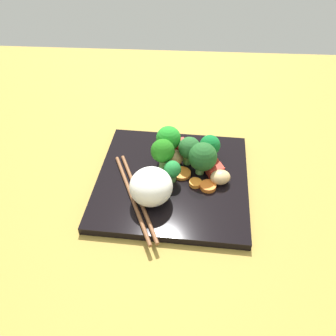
{
  "coord_description": "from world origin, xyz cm",
  "views": [
    {
      "loc": [
        2.2,
        -45.48,
        43.98
      ],
      "look_at": [
        -0.78,
        0.17,
        3.33
      ],
      "focal_mm": 38.71,
      "sensor_mm": 36.0,
      "label": 1
    }
  ],
  "objects": [
    {
      "name": "chicken_piece_1",
      "position": [
        8.08,
        -0.65,
        2.5
      ],
      "size": [
        4.09,
        3.72,
        2.34
      ],
      "primitive_type": "ellipsoid",
      "rotation": [
        0.0,
        0.0,
        0.28
      ],
      "color": "tan",
      "rests_on": "square_plate"
    },
    {
      "name": "broccoli_floret_4",
      "position": [
        -1.79,
        1.95,
        5.3
      ],
      "size": [
        4.07,
        4.07,
        6.35
      ],
      "color": "#71B24D",
      "rests_on": "square_plate"
    },
    {
      "name": "pepper_chunk_1",
      "position": [
        0.69,
        7.06,
        2.45
      ],
      "size": [
        3.41,
        3.47,
        2.25
      ],
      "primitive_type": "cube",
      "rotation": [
        0.0,
        0.0,
        3.44
      ],
      "color": "red",
      "rests_on": "square_plate"
    },
    {
      "name": "broccoli_floret_2",
      "position": [
        6.29,
        5.04,
        4.57
      ],
      "size": [
        3.69,
        3.69,
        5.32
      ],
      "color": "#5D9B4B",
      "rests_on": "square_plate"
    },
    {
      "name": "chicken_piece_0",
      "position": [
        0.13,
        3.85,
        2.64
      ],
      "size": [
        4.57,
        4.66,
        2.61
      ],
      "primitive_type": "ellipsoid",
      "rotation": [
        0.0,
        0.0,
        5.24
      ],
      "color": "tan",
      "rests_on": "square_plate"
    },
    {
      "name": "broccoli_floret_5",
      "position": [
        -0.24,
        -0.75,
        3.74
      ],
      "size": [
        2.93,
        2.93,
        4.14
      ],
      "color": "#5C9745",
      "rests_on": "square_plate"
    },
    {
      "name": "chopstick_pair",
      "position": [
        -5.84,
        -5.08,
        1.64
      ],
      "size": [
        9.57,
        19.58,
        0.61
      ],
      "rotation": [
        0.0,
        0.0,
        5.11
      ],
      "color": "brown",
      "rests_on": "square_plate"
    },
    {
      "name": "broccoli_floret_0",
      "position": [
        4.99,
        1.79,
        4.69
      ],
      "size": [
        4.94,
        4.94,
        5.99
      ],
      "color": "#6DA955",
      "rests_on": "square_plate"
    },
    {
      "name": "square_plate",
      "position": [
        0.0,
        0.0,
        0.67
      ],
      "size": [
        26.98,
        26.98,
        1.33
      ],
      "primitive_type": "cube",
      "rotation": [
        0.0,
        0.0,
        -0.05
      ],
      "color": "black",
      "rests_on": "ground_plane"
    },
    {
      "name": "ground_plane",
      "position": [
        0.0,
        0.0,
        -1.0
      ],
      "size": [
        110.0,
        110.0,
        2.0
      ],
      "primitive_type": "cube",
      "color": "olive"
    },
    {
      "name": "rice_mound",
      "position": [
        -3.09,
        -5.29,
        4.16
      ],
      "size": [
        7.63,
        7.86,
        5.66
      ],
      "primitive_type": "ellipsoid",
      "rotation": [
        0.0,
        0.0,
        4.59
      ],
      "color": "white",
      "rests_on": "square_plate"
    },
    {
      "name": "carrot_slice_1",
      "position": [
        1.57,
        0.86,
        1.6
      ],
      "size": [
        4.35,
        4.35,
        0.54
      ],
      "primitive_type": "cylinder",
      "rotation": [
        0.0,
        0.0,
        4.14
      ],
      "color": "orange",
      "rests_on": "square_plate"
    },
    {
      "name": "pepper_chunk_0",
      "position": [
        7.08,
        1.83,
        2.18
      ],
      "size": [
        3.67,
        3.69,
        1.71
      ],
      "primitive_type": "cube",
      "rotation": [
        0.0,
        0.0,
        0.43
      ],
      "color": "red",
      "rests_on": "square_plate"
    },
    {
      "name": "carrot_slice_3",
      "position": [
        6.06,
        -2.13,
        1.71
      ],
      "size": [
        3.81,
        3.81,
        0.75
      ],
      "primitive_type": "cylinder",
      "rotation": [
        0.0,
        0.0,
        5.47
      ],
      "color": "orange",
      "rests_on": "square_plate"
    },
    {
      "name": "carrot_slice_0",
      "position": [
        3.18,
        7.32,
        1.73
      ],
      "size": [
        3.14,
        3.14,
        0.79
      ],
      "primitive_type": "cylinder",
      "rotation": [
        0.0,
        0.0,
        0.28
      ],
      "color": "#F59737",
      "rests_on": "square_plate"
    },
    {
      "name": "carrot_slice_2",
      "position": [
        3.94,
        -1.48,
        1.69
      ],
      "size": [
        2.6,
        2.6,
        0.73
      ],
      "primitive_type": "cylinder",
      "rotation": [
        0.0,
        0.0,
        1.81
      ],
      "color": "orange",
      "rests_on": "square_plate"
    },
    {
      "name": "broccoli_floret_1",
      "position": [
        2.68,
        3.96,
        4.66
      ],
      "size": [
        3.92,
        3.92,
        5.5
      ],
      "color": "#62A447",
      "rests_on": "square_plate"
    },
    {
      "name": "broccoli_floret_3",
      "position": [
        -1.07,
        5.65,
        5.2
      ],
      "size": [
        4.41,
        4.41,
        6.37
      ],
      "color": "#61AC54",
      "rests_on": "square_plate"
    }
  ]
}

